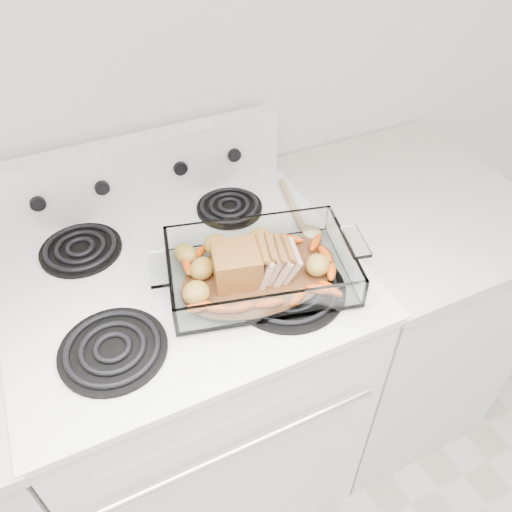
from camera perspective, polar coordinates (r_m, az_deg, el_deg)
name	(u,v)px	position (r m, az deg, el deg)	size (l,w,h in m)	color
electric_range	(196,382)	(1.49, -6.85, -14.07)	(0.78, 0.70, 1.12)	white
counter_right	(385,311)	(1.72, 14.52, -6.06)	(0.58, 0.68, 0.93)	silver
baking_dish	(260,271)	(1.09, 0.45, -1.74)	(0.39, 0.26, 0.07)	silver
pork_roast	(249,266)	(1.06, -0.82, -1.14)	(0.18, 0.10, 0.08)	olive
roast_vegetables	(251,258)	(1.10, -0.61, -0.19)	(0.38, 0.21, 0.05)	#D54B0E
wooden_spoon	(303,220)	(1.25, 5.34, 4.08)	(0.08, 0.27, 0.02)	tan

